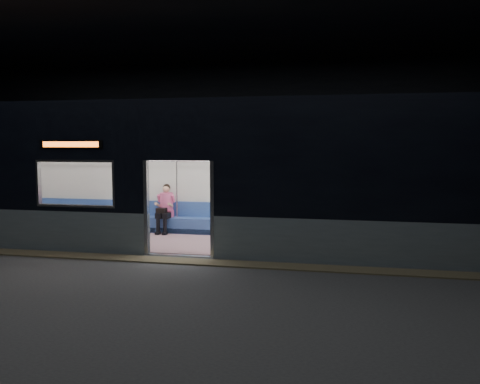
% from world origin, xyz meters
% --- Properties ---
extents(station_floor, '(24.00, 14.00, 0.01)m').
position_xyz_m(station_floor, '(0.00, 0.00, -0.01)').
color(station_floor, '#47494C').
rests_on(station_floor, ground).
extents(station_envelope, '(24.00, 14.00, 5.00)m').
position_xyz_m(station_envelope, '(0.00, 0.00, 3.66)').
color(station_envelope, black).
rests_on(station_envelope, station_floor).
extents(tactile_strip, '(22.80, 0.50, 0.03)m').
position_xyz_m(tactile_strip, '(0.00, 0.55, 0.01)').
color(tactile_strip, '#8C7F59').
rests_on(tactile_strip, station_floor).
extents(metro_car, '(18.00, 3.04, 3.35)m').
position_xyz_m(metro_car, '(-0.00, 2.54, 1.85)').
color(metro_car, '#8E9FAA').
rests_on(metro_car, station_floor).
extents(passenger, '(0.36, 0.63, 1.29)m').
position_xyz_m(passenger, '(-1.24, 3.55, 0.77)').
color(passenger, black).
rests_on(passenger, metro_car).
extents(handbag, '(0.29, 0.26, 0.12)m').
position_xyz_m(handbag, '(-1.28, 3.34, 0.66)').
color(handbag, black).
rests_on(handbag, passenger).
extents(transit_map, '(1.00, 0.03, 0.65)m').
position_xyz_m(transit_map, '(5.00, 3.85, 1.47)').
color(transit_map, white).
rests_on(transit_map, metro_car).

